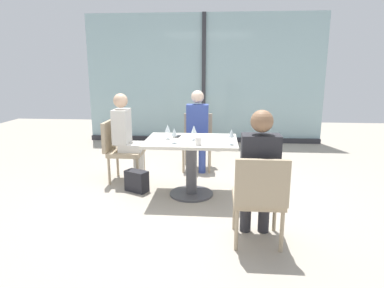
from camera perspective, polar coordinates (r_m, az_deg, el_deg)
ground_plane at (r=4.43m, az=-0.11°, el=-8.51°), size 12.00×12.00×0.00m
window_wall_backdrop at (r=7.32m, az=2.00°, el=9.78°), size 5.03×0.10×2.70m
dining_table_main at (r=4.27m, az=-0.11°, el=-1.91°), size 1.14×0.83×0.73m
chair_far_left at (r=4.93m, az=-12.17°, el=-0.52°), size 0.50×0.46×0.87m
chair_near_window at (r=5.45m, az=0.95°, el=1.06°), size 0.46×0.51×0.87m
chair_front_right at (r=3.13m, az=11.28°, el=-8.42°), size 0.46×0.50×0.87m
person_far_left at (r=4.86m, az=-11.05°, el=1.78°), size 0.39×0.34×1.26m
person_near_window at (r=5.30m, az=0.88°, el=2.97°), size 0.34×0.39×1.26m
person_front_right at (r=3.17m, az=11.22°, el=-4.27°), size 0.34×0.39×1.26m
wine_glass_0 at (r=3.99m, az=-3.02°, el=1.94°), size 0.07×0.07×0.18m
wine_glass_1 at (r=4.16m, az=0.32°, el=2.44°), size 0.07×0.07×0.18m
wine_glass_2 at (r=4.24m, az=-4.15°, el=2.59°), size 0.07×0.07×0.18m
wine_glass_3 at (r=3.95m, az=6.68°, el=1.76°), size 0.07×0.07×0.18m
coffee_cup at (r=3.92m, az=1.05°, el=0.47°), size 0.08×0.08×0.09m
cell_phone_on_table at (r=4.40m, az=-2.51°, el=1.30°), size 0.09×0.15×0.01m
handbag_0 at (r=4.56m, az=-9.32°, el=-6.19°), size 0.34×0.28×0.28m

